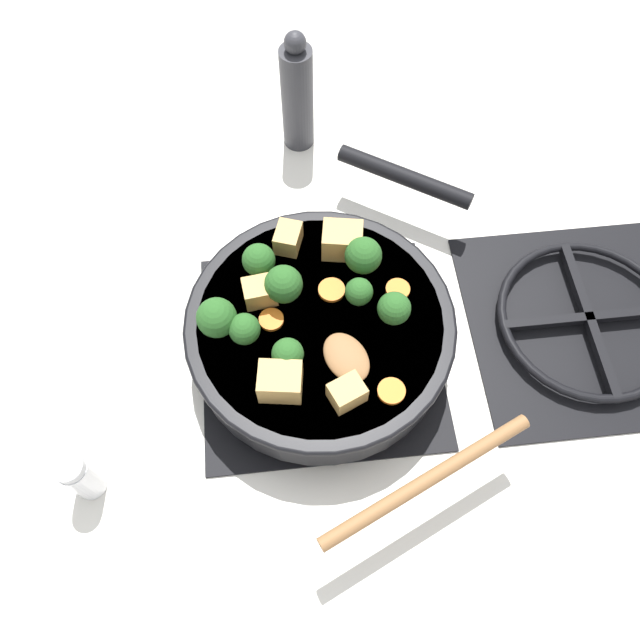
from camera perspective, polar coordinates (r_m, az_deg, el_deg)
ground_plane at (r=0.83m, az=-0.00°, el=-2.76°), size 2.40×2.40×0.00m
front_burner_grate at (r=0.82m, az=-0.00°, el=-2.41°), size 0.31×0.31×0.03m
rear_burner_grate at (r=0.91m, az=23.16°, el=-0.06°), size 0.31×0.31×0.03m
skillet_pan at (r=0.78m, az=0.08°, el=-0.76°), size 0.45×0.40×0.06m
wooden_spoon at (r=0.70m, az=6.64°, el=-9.74°), size 0.25×0.24×0.02m
tofu_cube_center_large at (r=0.80m, az=-2.94°, el=7.49°), size 0.05×0.04×0.03m
tofu_cube_near_handle at (r=0.70m, az=-3.65°, el=-5.66°), size 0.05×0.05×0.04m
tofu_cube_east_chunk at (r=0.70m, az=2.48°, el=-6.67°), size 0.04×0.05×0.03m
tofu_cube_west_chunk at (r=0.76m, az=-5.53°, el=2.57°), size 0.04×0.04×0.03m
tofu_cube_back_piece at (r=0.79m, az=2.05°, el=7.28°), size 0.05×0.06×0.04m
broccoli_floret_near_spoon at (r=0.75m, az=3.58°, el=2.57°), size 0.03×0.03×0.04m
broccoli_floret_center_top at (r=0.74m, az=6.79°, el=1.04°), size 0.04×0.04×0.05m
broccoli_floret_east_rim at (r=0.72m, az=-6.92°, el=-0.85°), size 0.04×0.04×0.04m
broccoli_floret_west_rim at (r=0.71m, az=-2.97°, el=-3.13°), size 0.04×0.04×0.04m
broccoli_floret_north_edge at (r=0.75m, az=-3.36°, el=3.27°), size 0.05×0.05×0.05m
broccoli_floret_south_cluster at (r=0.77m, az=3.98°, el=5.89°), size 0.05×0.05×0.05m
broccoli_floret_mid_floret at (r=0.73m, az=-9.43°, el=0.37°), size 0.05×0.05×0.05m
broccoli_floret_small_inner at (r=0.77m, az=-5.62°, el=5.47°), size 0.04×0.04×0.05m
carrot_slice_orange_thin at (r=0.77m, az=1.07°, el=2.77°), size 0.03×0.03×0.01m
carrot_slice_near_center at (r=0.78m, az=7.12°, el=2.79°), size 0.03×0.03×0.01m
carrot_slice_edge_slice at (r=0.75m, az=-4.47°, el=0.04°), size 0.03×0.03×0.01m
carrot_slice_under_broccoli at (r=0.72m, az=6.54°, el=-6.48°), size 0.03×0.03×0.01m
pepper_mill at (r=0.98m, az=-2.10°, el=19.83°), size 0.05×0.05×0.20m
salt_shaker at (r=0.78m, az=-21.04°, el=-13.19°), size 0.04×0.04×0.09m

